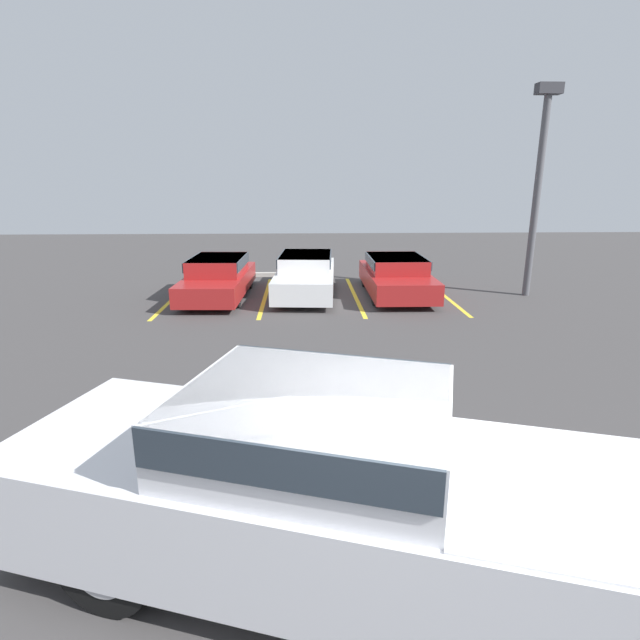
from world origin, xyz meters
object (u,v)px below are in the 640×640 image
(parked_sedan_a, at_px, (218,276))
(parked_sedan_c, at_px, (396,275))
(parked_sedan_b, at_px, (306,273))
(pickup_truck, at_px, (352,490))
(light_post, at_px, (539,176))
(wheel_stop_curb, at_px, (255,275))

(parked_sedan_a, height_order, parked_sedan_c, parked_sedan_a)
(parked_sedan_a, bearing_deg, parked_sedan_b, 98.08)
(parked_sedan_b, xyz_separation_m, parked_sedan_c, (2.79, -0.20, -0.03))
(pickup_truck, distance_m, parked_sedan_a, 11.67)
(pickup_truck, bearing_deg, light_post, 76.75)
(parked_sedan_b, bearing_deg, parked_sedan_a, -80.15)
(parked_sedan_c, bearing_deg, wheel_stop_curb, -124.33)
(wheel_stop_curb, bearing_deg, light_post, -21.48)
(parked_sedan_b, distance_m, light_post, 7.44)
(parked_sedan_a, bearing_deg, light_post, 91.46)
(parked_sedan_a, height_order, parked_sedan_b, parked_sedan_b)
(parked_sedan_b, bearing_deg, light_post, 90.65)
(parked_sedan_c, xyz_separation_m, light_post, (4.05, -0.20, 2.93))
(parked_sedan_b, bearing_deg, pickup_truck, 5.32)
(parked_sedan_a, xyz_separation_m, light_post, (9.50, -0.13, 2.92))
(parked_sedan_a, distance_m, parked_sedan_c, 5.46)
(parked_sedan_b, xyz_separation_m, light_post, (6.84, -0.40, 2.90))
(pickup_truck, distance_m, parked_sedan_c, 11.64)
(parked_sedan_a, distance_m, wheel_stop_curb, 3.44)
(pickup_truck, distance_m, parked_sedan_b, 11.57)
(parked_sedan_b, bearing_deg, parked_sedan_c, 89.84)
(pickup_truck, xyz_separation_m, wheel_stop_curb, (-2.12, 14.58, -0.83))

